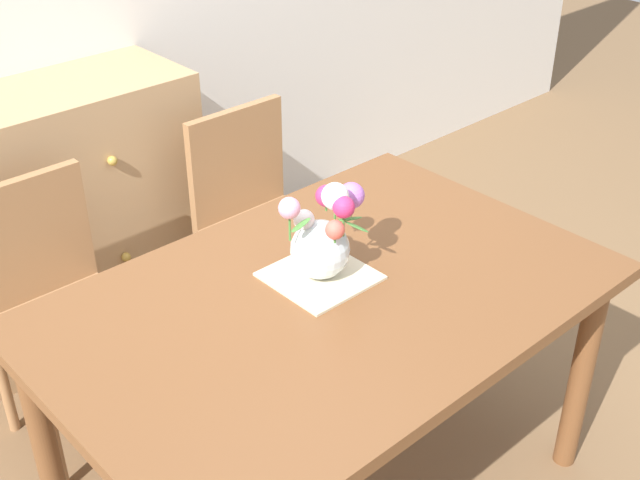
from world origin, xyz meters
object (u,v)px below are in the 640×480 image
chair_right (257,211)px  dresser (17,234)px  dining_table (327,321)px  flower_vase (323,236)px  chair_left (52,297)px

chair_right → dresser: bearing=-33.6°
dining_table → flower_vase: size_ratio=5.47×
dining_table → flower_vase: 0.24m
dining_table → dresser: size_ratio=1.09×
chair_right → flower_vase: flower_vase is taller
dining_table → flower_vase: bearing=56.0°
chair_right → flower_vase: 0.94m
chair_left → flower_vase: bearing=121.1°
chair_right → dresser: 0.88m
dresser → flower_vase: 1.37m
chair_left → flower_vase: size_ratio=3.22×
dining_table → chair_left: 0.95m
chair_right → flower_vase: (-0.37, -0.77, 0.38)m
dining_table → dresser: dresser is taller
chair_right → flower_vase: size_ratio=3.22×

